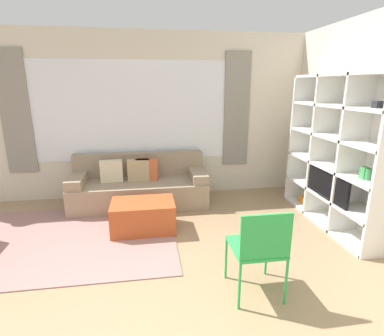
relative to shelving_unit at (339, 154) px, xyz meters
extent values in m
cube|color=beige|center=(-2.73, 1.55, 0.37)|extent=(7.00, 0.07, 2.70)
cube|color=white|center=(-2.73, 1.51, 0.47)|extent=(3.19, 0.01, 1.60)
cube|color=gray|center=(-4.49, 1.49, 0.47)|extent=(0.44, 0.03, 1.90)
cube|color=gray|center=(-0.96, 1.49, 0.47)|extent=(0.44, 0.03, 1.90)
cube|color=beige|center=(0.21, -0.10, 0.37)|extent=(0.07, 4.42, 2.70)
cube|color=gray|center=(-3.70, 0.04, -0.98)|extent=(3.00, 1.96, 0.01)
cube|color=silver|center=(0.16, 0.01, 0.02)|extent=(0.02, 1.85, 2.00)
cube|color=white|center=(-0.03, -0.30, 0.02)|extent=(0.41, 0.04, 2.00)
cube|color=white|center=(-0.03, 0.31, 0.02)|extent=(0.41, 0.04, 2.00)
cube|color=white|center=(-0.03, 0.93, 0.02)|extent=(0.41, 0.04, 2.00)
cube|color=white|center=(-0.03, 0.01, -0.97)|extent=(0.41, 1.85, 0.04)
cube|color=white|center=(-0.03, 0.01, -0.58)|extent=(0.41, 1.85, 0.04)
cube|color=white|center=(-0.03, 0.01, -0.18)|extent=(0.41, 1.85, 0.04)
cube|color=white|center=(-0.03, 0.01, 0.22)|extent=(0.41, 1.85, 0.04)
cube|color=white|center=(-0.03, 0.01, 0.62)|extent=(0.41, 1.85, 0.04)
cube|color=white|center=(-0.03, 0.01, 1.00)|extent=(0.41, 1.85, 0.04)
cube|color=black|center=(-0.19, -0.12, -0.40)|extent=(0.04, 0.88, 0.34)
cube|color=black|center=(-0.17, -0.12, -0.55)|extent=(0.10, 0.24, 0.03)
cube|color=#388947|center=(-0.05, -0.58, -0.10)|extent=(0.08, 0.08, 0.13)
cube|color=#232328|center=(-0.05, -0.61, 0.67)|extent=(0.09, 0.09, 0.07)
cube|color=orange|center=(-0.05, 0.66, -0.90)|extent=(0.11, 0.11, 0.10)
cube|color=white|center=(-0.05, 0.01, -0.51)|extent=(0.06, 0.06, 0.12)
cylinder|color=#388947|center=(-0.05, -0.63, -0.10)|extent=(0.07, 0.07, 0.13)
cube|color=gray|center=(-2.65, 1.04, -0.79)|extent=(2.10, 0.83, 0.40)
cube|color=gray|center=(-2.65, 1.36, -0.39)|extent=(2.10, 0.18, 0.39)
cube|color=gray|center=(-3.58, 1.04, -0.52)|extent=(0.24, 0.77, 0.14)
cube|color=gray|center=(-1.72, 1.04, -0.52)|extent=(0.24, 0.77, 0.14)
cube|color=beige|center=(-3.07, 1.08, -0.42)|extent=(0.35, 0.14, 0.34)
cube|color=#C65B33|center=(-2.52, 1.08, -0.42)|extent=(0.35, 0.15, 0.34)
cube|color=tan|center=(-2.65, 1.08, -0.42)|extent=(0.35, 0.14, 0.34)
cube|color=#B74C23|center=(-2.59, 0.15, -0.79)|extent=(0.82, 0.54, 0.40)
cylinder|color=green|center=(-1.37, -1.02, -0.76)|extent=(0.02, 0.02, 0.44)
cylinder|color=green|center=(-1.78, -1.02, -0.76)|extent=(0.02, 0.02, 0.44)
cylinder|color=green|center=(-1.37, -1.46, -0.76)|extent=(0.02, 0.02, 0.44)
cylinder|color=green|center=(-1.78, -1.46, -0.76)|extent=(0.02, 0.02, 0.44)
cube|color=green|center=(-1.58, -1.24, -0.53)|extent=(0.44, 0.46, 0.02)
cube|color=green|center=(-1.58, -1.45, -0.32)|extent=(0.44, 0.02, 0.40)
camera|label=1|loc=(-2.50, -3.53, 0.87)|focal=28.00mm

